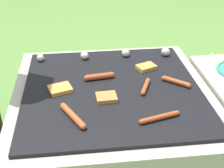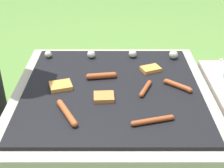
{
  "view_description": "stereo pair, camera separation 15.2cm",
  "coord_description": "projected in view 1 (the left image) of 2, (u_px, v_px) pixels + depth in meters",
  "views": [
    {
      "loc": [
        -0.15,
        -1.29,
        1.23
      ],
      "look_at": [
        0.0,
        0.0,
        0.45
      ],
      "focal_mm": 50.0,
      "sensor_mm": 36.0,
      "label": 1
    },
    {
      "loc": [
        0.0,
        -1.3,
        1.23
      ],
      "look_at": [
        0.0,
        0.0,
        0.45
      ],
      "focal_mm": 50.0,
      "sensor_mm": 36.0,
      "label": 2
    }
  ],
  "objects": [
    {
      "name": "bread_slice_left",
      "position": [
        60.0,
        88.0,
        1.5
      ],
      "size": [
        0.13,
        0.12,
        0.02
      ],
      "color": "#D18438",
      "rests_on": "grill"
    },
    {
      "name": "bread_slice_right",
      "position": [
        106.0,
        97.0,
        1.44
      ],
      "size": [
        0.1,
        0.09,
        0.02
      ],
      "color": "#B27033",
      "rests_on": "grill"
    },
    {
      "name": "ground_plane",
      "position": [
        112.0,
        153.0,
        1.75
      ],
      "size": [
        14.0,
        14.0,
        0.0
      ],
      "primitive_type": "plane",
      "color": "#567F38"
    },
    {
      "name": "fork_utensil",
      "position": [
        223.0,
        60.0,
        1.78
      ],
      "size": [
        0.11,
        0.19,
        0.01
      ],
      "color": "silver",
      "rests_on": "side_ledge"
    },
    {
      "name": "sausage_front_center",
      "position": [
        99.0,
        76.0,
        1.59
      ],
      "size": [
        0.16,
        0.05,
        0.03
      ],
      "color": "#93421E",
      "rests_on": "grill"
    },
    {
      "name": "mushroom_row",
      "position": [
        113.0,
        54.0,
        1.81
      ],
      "size": [
        0.77,
        0.06,
        0.05
      ],
      "color": "beige",
      "rests_on": "grill"
    },
    {
      "name": "sausage_front_left",
      "position": [
        160.0,
        117.0,
        1.3
      ],
      "size": [
        0.19,
        0.07,
        0.02
      ],
      "color": "#93421E",
      "rests_on": "grill"
    },
    {
      "name": "bread_slice_center",
      "position": [
        146.0,
        67.0,
        1.69
      ],
      "size": [
        0.12,
        0.1,
        0.02
      ],
      "color": "#D18438",
      "rests_on": "grill"
    },
    {
      "name": "sausage_front_right",
      "position": [
        73.0,
        116.0,
        1.31
      ],
      "size": [
        0.11,
        0.18,
        0.03
      ],
      "color": "#A34C23",
      "rests_on": "grill"
    },
    {
      "name": "sausage_back_left",
      "position": [
        176.0,
        82.0,
        1.55
      ],
      "size": [
        0.13,
        0.11,
        0.03
      ],
      "color": "#93421E",
      "rests_on": "grill"
    },
    {
      "name": "grill",
      "position": [
        112.0,
        123.0,
        1.64
      ],
      "size": [
        0.97,
        0.97,
        0.43
      ],
      "color": "#A89E8C",
      "rests_on": "ground_plane"
    },
    {
      "name": "sausage_mid_right",
      "position": [
        146.0,
        86.0,
        1.52
      ],
      "size": [
        0.07,
        0.14,
        0.02
      ],
      "color": "#93421E",
      "rests_on": "grill"
    }
  ]
}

